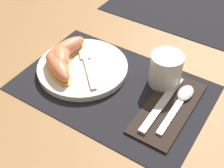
% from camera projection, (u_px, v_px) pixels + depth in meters
% --- Properties ---
extents(ground_plane, '(3.00, 3.00, 0.00)m').
position_uv_depth(ground_plane, '(113.00, 88.00, 0.77)').
color(ground_plane, '#A37547').
extents(placemat, '(0.46, 0.31, 0.00)m').
position_uv_depth(placemat, '(113.00, 87.00, 0.77)').
color(placemat, black).
rests_on(placemat, ground_plane).
extents(placemat_far, '(0.46, 0.31, 0.00)m').
position_uv_depth(placemat_far, '(180.00, 8.00, 1.05)').
color(placemat_far, black).
rests_on(placemat_far, ground_plane).
extents(plate, '(0.23, 0.23, 0.02)m').
position_uv_depth(plate, '(83.00, 68.00, 0.81)').
color(plate, white).
rests_on(plate, placemat).
extents(juice_glass, '(0.08, 0.08, 0.08)m').
position_uv_depth(juice_glass, '(165.00, 71.00, 0.76)').
color(juice_glass, silver).
rests_on(juice_glass, placemat).
extents(napkin, '(0.10, 0.23, 0.00)m').
position_uv_depth(napkin, '(169.00, 107.00, 0.72)').
color(napkin, '#2D231E').
rests_on(napkin, placemat).
extents(knife, '(0.02, 0.20, 0.01)m').
position_uv_depth(knife, '(161.00, 105.00, 0.72)').
color(knife, silver).
rests_on(knife, napkin).
extents(spoon, '(0.03, 0.17, 0.01)m').
position_uv_depth(spoon, '(182.00, 99.00, 0.73)').
color(spoon, silver).
rests_on(spoon, napkin).
extents(fork, '(0.15, 0.15, 0.00)m').
position_uv_depth(fork, '(86.00, 61.00, 0.81)').
color(fork, silver).
rests_on(fork, plate).
extents(citrus_wedge_0, '(0.07, 0.14, 0.04)m').
position_uv_depth(citrus_wedge_0, '(66.00, 49.00, 0.82)').
color(citrus_wedge_0, '#F7C656').
rests_on(citrus_wedge_0, plate).
extents(citrus_wedge_1, '(0.08, 0.12, 0.04)m').
position_uv_depth(citrus_wedge_1, '(61.00, 55.00, 0.81)').
color(citrus_wedge_1, '#F7C656').
rests_on(citrus_wedge_1, plate).
extents(citrus_wedge_2, '(0.10, 0.10, 0.04)m').
position_uv_depth(citrus_wedge_2, '(61.00, 60.00, 0.79)').
color(citrus_wedge_2, '#F7C656').
rests_on(citrus_wedge_2, plate).
extents(citrus_wedge_3, '(0.13, 0.10, 0.04)m').
position_uv_depth(citrus_wedge_3, '(58.00, 67.00, 0.77)').
color(citrus_wedge_3, '#F7C656').
rests_on(citrus_wedge_3, plate).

